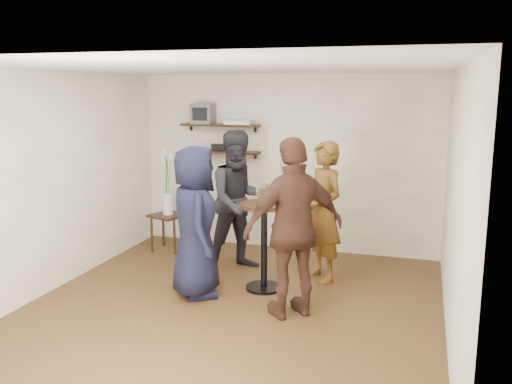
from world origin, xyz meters
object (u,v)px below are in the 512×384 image
(person_brown, at_px, (294,228))
(side_table, at_px, (168,220))
(drinks_table, at_px, (264,234))
(person_navy, at_px, (195,222))
(radio, at_px, (219,147))
(crt_monitor, at_px, (204,114))
(dvd_deck, at_px, (239,122))
(person_dark, at_px, (240,201))
(person_plaid, at_px, (324,212))

(person_brown, bearing_deg, side_table, -75.80)
(drinks_table, bearing_deg, person_brown, -51.06)
(person_navy, bearing_deg, side_table, 5.88)
(radio, bearing_deg, crt_monitor, 180.00)
(side_table, distance_m, person_brown, 2.96)
(dvd_deck, distance_m, side_table, 1.80)
(side_table, distance_m, person_dark, 1.46)
(crt_monitor, xyz_separation_m, radio, (0.24, 0.00, -0.50))
(dvd_deck, xyz_separation_m, person_brown, (1.39, -2.27, -0.94))
(dvd_deck, distance_m, person_navy, 2.29)
(crt_monitor, distance_m, dvd_deck, 0.58)
(person_dark, height_order, person_brown, person_brown)
(crt_monitor, bearing_deg, person_brown, -49.29)
(side_table, height_order, person_brown, person_brown)
(dvd_deck, height_order, person_plaid, dvd_deck)
(dvd_deck, bearing_deg, drinks_table, -61.86)
(radio, bearing_deg, person_brown, -52.99)
(person_plaid, distance_m, person_navy, 1.63)
(dvd_deck, xyz_separation_m, drinks_table, (0.87, -1.63, -1.22))
(crt_monitor, height_order, person_dark, crt_monitor)
(person_plaid, bearing_deg, dvd_deck, -168.15)
(dvd_deck, xyz_separation_m, side_table, (-0.95, -0.52, -1.44))
(crt_monitor, xyz_separation_m, person_dark, (0.91, -1.00, -1.09))
(dvd_deck, height_order, person_navy, dvd_deck)
(crt_monitor, relative_size, person_brown, 0.17)
(dvd_deck, bearing_deg, person_plaid, -36.13)
(side_table, xyz_separation_m, person_brown, (2.34, -1.75, 0.50))
(side_table, relative_size, drinks_table, 0.55)
(person_dark, bearing_deg, dvd_deck, 69.57)
(side_table, bearing_deg, dvd_deck, 28.77)
(drinks_table, distance_m, person_dark, 0.86)
(side_table, bearing_deg, crt_monitor, 53.72)
(side_table, xyz_separation_m, person_dark, (1.30, -0.48, 0.47))
(person_navy, bearing_deg, radio, -16.80)
(side_table, height_order, drinks_table, drinks_table)
(side_table, distance_m, person_plaid, 2.53)
(dvd_deck, relative_size, drinks_table, 0.38)
(drinks_table, xyz_separation_m, person_plaid, (0.61, 0.55, 0.20))
(person_dark, relative_size, person_navy, 1.06)
(radio, distance_m, person_dark, 1.34)
(side_table, relative_size, person_navy, 0.33)
(person_dark, relative_size, person_brown, 0.97)
(dvd_deck, height_order, drinks_table, dvd_deck)
(person_plaid, distance_m, person_brown, 1.19)
(person_plaid, height_order, person_navy, person_plaid)
(person_brown, bearing_deg, radio, -91.93)
(crt_monitor, xyz_separation_m, person_navy, (0.73, -2.05, -1.14))
(drinks_table, xyz_separation_m, person_brown, (0.52, -0.64, 0.28))
(radio, distance_m, person_brown, 2.90)
(side_table, distance_m, drinks_table, 2.14)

